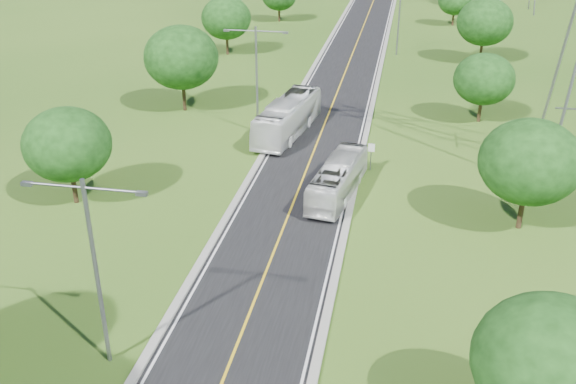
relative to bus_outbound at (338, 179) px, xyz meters
The scene contains 18 objects.
ground 27.58m from the bus_outbound, 96.43° to the left, with size 260.00×260.00×0.00m, color #2A4F16.
road 33.55m from the bus_outbound, 95.28° to the left, with size 8.00×150.00×0.06m, color black.
curb_left 34.20m from the bus_outbound, 102.39° to the left, with size 0.50×150.00×0.22m, color gray.
curb_right 33.42m from the bus_outbound, 88.00° to the left, with size 0.50×150.00×0.22m, color gray.
speed_limit_sign 5.76m from the bus_outbound, 68.44° to the left, with size 0.55×0.09×2.40m.
streetlight_near_left 22.98m from the bus_outbound, 113.77° to the right, with size 5.90×0.25×10.00m.
streetlight_mid_left 16.00m from the bus_outbound, 126.28° to the left, with size 5.90×0.25×10.00m.
streetlight_far_right 45.69m from the bus_outbound, 86.32° to the left, with size 5.90×0.25×10.00m.
tree_lb 19.90m from the bus_outbound, 166.37° to the right, with size 6.30×6.30×7.33m.
tree_lc 25.42m from the bus_outbound, 136.15° to the left, with size 7.56×7.56×8.79m.
tree_ld 46.13m from the bus_outbound, 115.89° to the left, with size 6.72×6.72×7.82m.
tree_ra 25.33m from the bus_outbound, 64.24° to the right, with size 6.30×6.30×7.33m.
tree_rb 13.64m from the bus_outbound, 11.49° to the right, with size 6.72×6.72×7.82m.
tree_rc 22.93m from the bus_outbound, 58.40° to the left, with size 5.88×5.88×6.84m.
tree_rd 45.71m from the bus_outbound, 72.21° to the left, with size 7.14×7.14×8.30m.
tree_re 68.38m from the bus_outbound, 80.38° to the left, with size 5.46×5.46×6.35m.
bus_outbound is the anchor object (origin of this frame).
bus_inbound 13.69m from the bus_outbound, 116.63° to the left, with size 2.85×12.17×3.39m, color white.
Camera 1 is at (7.44, -11.17, 21.65)m, focal length 40.00 mm.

